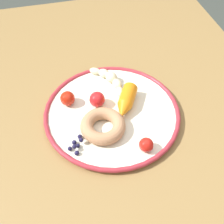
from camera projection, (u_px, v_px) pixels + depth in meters
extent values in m
plane|color=#3B413B|center=(119.00, 214.00, 1.32)|extent=(6.00, 6.00, 0.00)
cube|color=olive|center=(124.00, 113.00, 0.78)|extent=(1.19, 0.86, 0.03)
cube|color=olive|center=(13.00, 93.00, 1.33)|extent=(0.05, 0.05, 0.70)
cube|color=olive|center=(164.00, 67.00, 1.45)|extent=(0.05, 0.05, 0.70)
cylinder|color=white|center=(112.00, 114.00, 0.75)|extent=(0.34, 0.34, 0.01)
torus|color=#A32A35|center=(112.00, 112.00, 0.74)|extent=(0.35, 0.35, 0.01)
ellipsoid|color=beige|center=(120.00, 92.00, 0.78)|extent=(0.04, 0.02, 0.02)
ellipsoid|color=beige|center=(117.00, 84.00, 0.79)|extent=(0.04, 0.03, 0.02)
ellipsoid|color=beige|center=(111.00, 77.00, 0.81)|extent=(0.04, 0.04, 0.03)
ellipsoid|color=beige|center=(104.00, 73.00, 0.82)|extent=(0.04, 0.04, 0.02)
ellipsoid|color=beige|center=(95.00, 71.00, 0.83)|extent=(0.03, 0.04, 0.02)
cylinder|color=orange|center=(128.00, 96.00, 0.75)|extent=(0.08, 0.07, 0.04)
cone|color=orange|center=(123.00, 111.00, 0.72)|extent=(0.06, 0.06, 0.04)
torus|color=tan|center=(103.00, 126.00, 0.69)|extent=(0.15, 0.15, 0.03)
sphere|color=#191638|center=(70.00, 149.00, 0.66)|extent=(0.01, 0.01, 0.01)
sphere|color=#191638|center=(74.00, 142.00, 0.67)|extent=(0.01, 0.01, 0.01)
sphere|color=#191638|center=(77.00, 153.00, 0.66)|extent=(0.01, 0.01, 0.01)
sphere|color=#191638|center=(80.00, 137.00, 0.69)|extent=(0.01, 0.01, 0.01)
sphere|color=#191638|center=(78.00, 146.00, 0.67)|extent=(0.01, 0.01, 0.01)
sphere|color=#191638|center=(74.00, 147.00, 0.66)|extent=(0.01, 0.01, 0.01)
sphere|color=#191638|center=(81.00, 140.00, 0.67)|extent=(0.01, 0.01, 0.01)
sphere|color=red|center=(146.00, 145.00, 0.66)|extent=(0.03, 0.03, 0.03)
sphere|color=red|center=(68.00, 98.00, 0.75)|extent=(0.04, 0.04, 0.04)
sphere|color=red|center=(97.00, 99.00, 0.74)|extent=(0.04, 0.04, 0.04)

